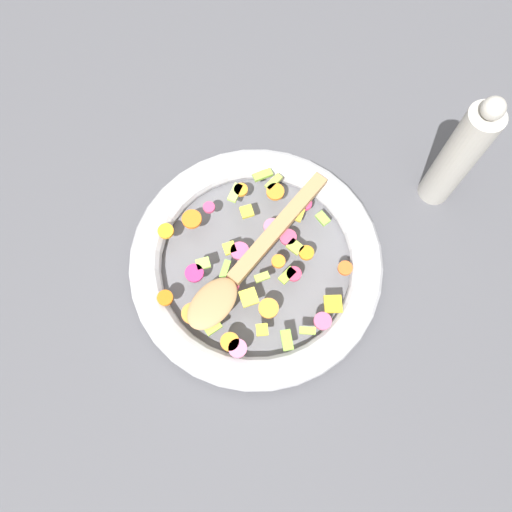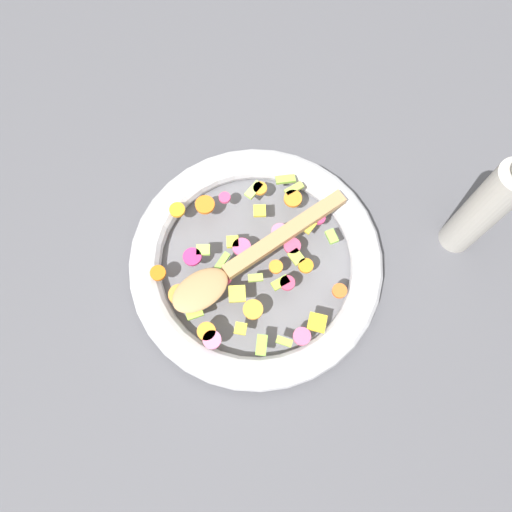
{
  "view_description": "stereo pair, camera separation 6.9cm",
  "coord_description": "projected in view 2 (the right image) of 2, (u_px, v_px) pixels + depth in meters",
  "views": [
    {
      "loc": [
        -0.24,
        -0.07,
        0.76
      ],
      "look_at": [
        0.0,
        0.0,
        0.05
      ],
      "focal_mm": 35.0,
      "sensor_mm": 36.0,
      "label": 1
    },
    {
      "loc": [
        -0.22,
        -0.13,
        0.76
      ],
      "look_at": [
        0.0,
        0.0,
        0.05
      ],
      "focal_mm": 35.0,
      "sensor_mm": 36.0,
      "label": 2
    }
  ],
  "objects": [
    {
      "name": "chopped_vegetables",
      "position": [
        252.0,
        262.0,
        0.75
      ],
      "size": [
        0.31,
        0.31,
        0.01
      ],
      "color": "orange",
      "rests_on": "skillet"
    },
    {
      "name": "ground_plane",
      "position": [
        256.0,
        266.0,
        0.81
      ],
      "size": [
        4.0,
        4.0,
        0.0
      ],
      "primitive_type": "plane",
      "color": "#4C4C51"
    },
    {
      "name": "pepper_mill",
      "position": [
        484.0,
        209.0,
        0.71
      ],
      "size": [
        0.05,
        0.05,
        0.25
      ],
      "color": "#B2ADA3",
      "rests_on": "ground_plane"
    },
    {
      "name": "wooden_spoon",
      "position": [
        243.0,
        262.0,
        0.74
      ],
      "size": [
        0.3,
        0.16,
        0.01
      ],
      "color": "#A87F51",
      "rests_on": "chopped_vegetables"
    },
    {
      "name": "skillet",
      "position": [
        256.0,
        262.0,
        0.78
      ],
      "size": [
        0.4,
        0.4,
        0.05
      ],
      "color": "slate",
      "rests_on": "ground_plane"
    }
  ]
}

